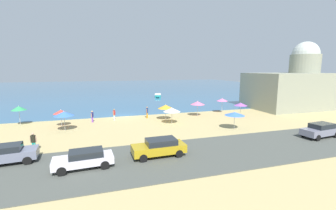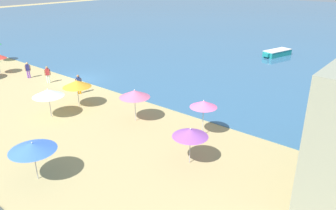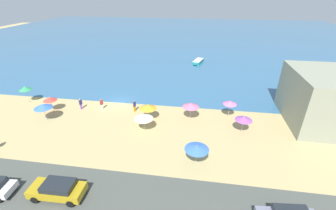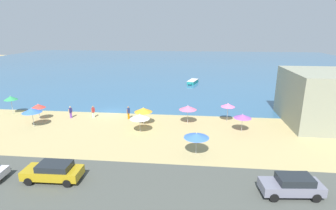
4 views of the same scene
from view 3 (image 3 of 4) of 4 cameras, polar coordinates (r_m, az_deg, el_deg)
The scene contains 17 objects.
ground_plane at distance 35.13m, azimuth -12.38°, elevation 0.58°, with size 160.00×160.00×0.00m, color tan.
sea at distance 86.39m, azimuth 0.47°, elevation 17.15°, with size 150.00×110.00×0.05m, color #34638A.
coastal_road at distance 22.54m, azimuth -28.89°, elevation -20.34°, with size 80.00×8.00×0.06m, color #484C46.
beach_umbrella_0 at distance 30.45m, azimuth 15.48°, elevation 0.56°, with size 1.78×1.78×2.52m.
beach_umbrella_1 at distance 29.17m, azimuth -5.13°, elevation -0.42°, with size 2.25×2.25×2.26m.
beach_umbrella_2 at distance 26.97m, azimuth -6.19°, elevation -2.99°, with size 2.30×2.30×2.25m.
beach_umbrella_3 at distance 27.95m, azimuth 18.69°, elevation -3.25°, with size 2.02×2.02×2.20m.
beach_umbrella_4 at distance 33.02m, azimuth -29.16°, elevation -0.23°, with size 2.31×2.31×2.44m.
beach_umbrella_5 at distance 39.71m, azimuth -32.53°, elevation 3.61°, with size 1.79×1.79×2.65m.
beach_umbrella_7 at distance 35.22m, azimuth -27.80°, elevation 1.40°, with size 1.81×1.81×2.22m.
beach_umbrella_8 at distance 22.15m, azimuth 7.34°, elevation -10.67°, with size 2.40×2.40×2.19m.
beach_umbrella_10 at distance 29.20m, azimuth 5.82°, elevation -0.04°, with size 2.21×2.21×2.42m.
bather_0 at distance 34.46m, azimuth -21.32°, elevation 0.41°, with size 0.36×0.51×1.65m.
bather_2 at distance 31.75m, azimuth -8.52°, elevation -0.09°, with size 0.37×0.51×1.75m.
bather_3 at distance 33.40m, azimuth -16.53°, elevation 0.38°, with size 0.37×0.50×1.67m.
parked_car_1 at distance 21.72m, azimuth -26.24°, elevation -18.63°, with size 4.52×2.02×1.47m.
skiff_nearshore at distance 53.56m, azimuth 7.65°, elevation 10.88°, with size 2.56×4.51×0.77m.
Camera 3 is at (12.00, -29.14, 15.52)m, focal length 24.00 mm.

